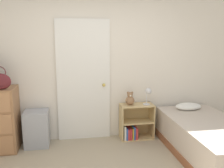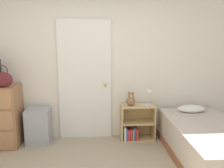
{
  "view_description": "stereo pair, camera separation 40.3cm",
  "coord_description": "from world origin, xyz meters",
  "px_view_note": "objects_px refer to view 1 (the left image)",
  "views": [
    {
      "loc": [
        -0.41,
        -2.29,
        1.77
      ],
      "look_at": [
        0.27,
        1.66,
        1.0
      ],
      "focal_mm": 40.0,
      "sensor_mm": 36.0,
      "label": 1
    },
    {
      "loc": [
        -0.01,
        -2.34,
        1.77
      ],
      "look_at": [
        0.27,
        1.66,
        1.0
      ],
      "focal_mm": 40.0,
      "sensor_mm": 36.0,
      "label": 2
    }
  ],
  "objects_px": {
    "handbag": "(0,81)",
    "desk_lamp": "(148,93)",
    "teddy_bear": "(130,99)",
    "bookshelf": "(134,125)",
    "storage_bin": "(37,128)",
    "bed": "(209,139)"
  },
  "relations": [
    {
      "from": "desk_lamp",
      "to": "bed",
      "type": "xyz_separation_m",
      "value": [
        0.71,
        -0.77,
        -0.56
      ]
    },
    {
      "from": "storage_bin",
      "to": "desk_lamp",
      "type": "distance_m",
      "value": 1.94
    },
    {
      "from": "storage_bin",
      "to": "bookshelf",
      "type": "bearing_deg",
      "value": 1.03
    },
    {
      "from": "storage_bin",
      "to": "bookshelf",
      "type": "height_order",
      "value": "bookshelf"
    },
    {
      "from": "handbag",
      "to": "bookshelf",
      "type": "relative_size",
      "value": 0.57
    },
    {
      "from": "handbag",
      "to": "bookshelf",
      "type": "height_order",
      "value": "handbag"
    },
    {
      "from": "bookshelf",
      "to": "bed",
      "type": "relative_size",
      "value": 0.31
    },
    {
      "from": "storage_bin",
      "to": "bookshelf",
      "type": "distance_m",
      "value": 1.64
    },
    {
      "from": "handbag",
      "to": "bookshelf",
      "type": "xyz_separation_m",
      "value": [
        2.09,
        0.24,
        -0.88
      ]
    },
    {
      "from": "storage_bin",
      "to": "desk_lamp",
      "type": "height_order",
      "value": "desk_lamp"
    },
    {
      "from": "teddy_bear",
      "to": "storage_bin",
      "type": "bearing_deg",
      "value": -179.03
    },
    {
      "from": "bed",
      "to": "bookshelf",
      "type": "bearing_deg",
      "value": 138.91
    },
    {
      "from": "storage_bin",
      "to": "bookshelf",
      "type": "xyz_separation_m",
      "value": [
        1.64,
        0.03,
        -0.05
      ]
    },
    {
      "from": "bookshelf",
      "to": "desk_lamp",
      "type": "distance_m",
      "value": 0.62
    },
    {
      "from": "teddy_bear",
      "to": "bed",
      "type": "relative_size",
      "value": 0.12
    },
    {
      "from": "handbag",
      "to": "desk_lamp",
      "type": "xyz_separation_m",
      "value": [
        2.31,
        0.2,
        -0.31
      ]
    },
    {
      "from": "storage_bin",
      "to": "bed",
      "type": "bearing_deg",
      "value": -16.97
    },
    {
      "from": "storage_bin",
      "to": "desk_lamp",
      "type": "bearing_deg",
      "value": -0.56
    },
    {
      "from": "handbag",
      "to": "bed",
      "type": "relative_size",
      "value": 0.18
    },
    {
      "from": "teddy_bear",
      "to": "desk_lamp",
      "type": "distance_m",
      "value": 0.33
    },
    {
      "from": "storage_bin",
      "to": "handbag",
      "type": "bearing_deg",
      "value": -154.16
    },
    {
      "from": "teddy_bear",
      "to": "bed",
      "type": "bearing_deg",
      "value": -38.61
    }
  ]
}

